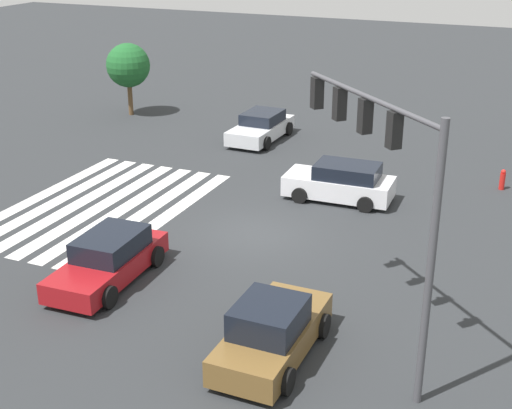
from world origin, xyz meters
name	(u,v)px	position (x,y,z in m)	size (l,w,h in m)	color
ground_plane	(256,234)	(0.00, 0.00, 0.00)	(114.12, 114.12, 0.00)	#2B2D30
crosswalk_markings	(101,206)	(0.00, -6.54, 0.00)	(10.11, 6.30, 0.01)	silver
traffic_signal_mast	(381,163)	(5.57, 5.57, 5.09)	(4.34, 4.34, 6.73)	#47474C
car_0	(272,332)	(6.80, 3.38, 0.72)	(4.29, 2.03, 1.61)	brown
car_1	(341,182)	(-4.36, 1.75, 0.72)	(2.17, 4.27, 1.50)	silver
car_2	(261,127)	(-10.68, -4.34, 0.65)	(4.58, 2.18, 1.39)	silver
car_3	(109,259)	(4.92, -2.77, 0.68)	(4.62, 2.16, 1.45)	maroon
tree_corner_c	(128,66)	(-12.27, -13.03, 2.79)	(2.42, 2.42, 4.01)	brown
fire_hydrant	(502,180)	(-8.08, 7.50, 0.43)	(0.22, 0.22, 0.86)	red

